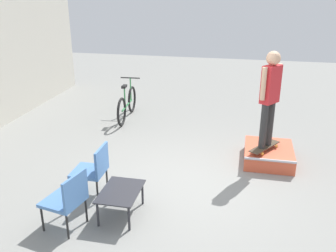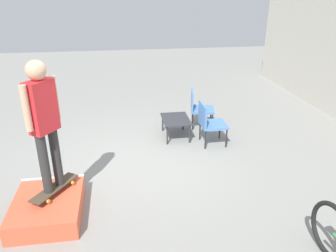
# 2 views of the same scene
# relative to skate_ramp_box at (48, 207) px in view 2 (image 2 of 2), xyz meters

# --- Properties ---
(ground_plane) EXTENTS (24.00, 24.00, 0.00)m
(ground_plane) POSITION_rel_skate_ramp_box_xyz_m (-1.27, 1.39, -0.14)
(ground_plane) COLOR gray
(skate_ramp_box) EXTENTS (1.16, 0.94, 0.31)m
(skate_ramp_box) POSITION_rel_skate_ramp_box_xyz_m (0.00, 0.00, 0.00)
(skate_ramp_box) COLOR #DB5638
(skate_ramp_box) RESTS_ON ground_plane
(skateboard_on_ramp) EXTENTS (0.80, 0.62, 0.07)m
(skateboard_on_ramp) POSITION_rel_skate_ramp_box_xyz_m (-0.14, 0.10, 0.22)
(skateboard_on_ramp) COLOR #473828
(skateboard_on_ramp) RESTS_ON skate_ramp_box
(person_skater) EXTENTS (0.48, 0.38, 1.84)m
(person_skater) POSITION_rel_skate_ramp_box_xyz_m (-0.14, 0.10, 1.33)
(person_skater) COLOR #2D2D2D
(person_skater) RESTS_ON skateboard_on_ramp
(coffee_table) EXTENTS (0.81, 0.58, 0.42)m
(coffee_table) POSITION_rel_skate_ramp_box_xyz_m (-2.39, 2.27, 0.23)
(coffee_table) COLOR #2D2D33
(coffee_table) RESTS_ON ground_plane
(patio_chair_left) EXTENTS (0.61, 0.61, 0.89)m
(patio_chair_left) POSITION_rel_skate_ramp_box_xyz_m (-2.86, 2.89, 0.36)
(patio_chair_left) COLOR black
(patio_chair_left) RESTS_ON ground_plane
(patio_chair_right) EXTENTS (0.53, 0.53, 0.89)m
(patio_chair_right) POSITION_rel_skate_ramp_box_xyz_m (-1.93, 2.89, 0.36)
(patio_chair_right) COLOR black
(patio_chair_right) RESTS_ON ground_plane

